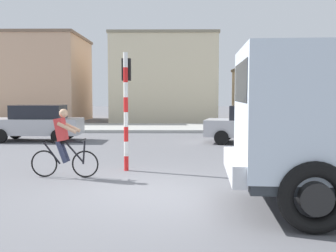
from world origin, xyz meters
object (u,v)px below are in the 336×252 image
object	(u,v)px
cyclist	(64,143)
car_red_near	(254,124)
traffic_light_pole	(126,95)
car_white_mid	(36,123)

from	to	relation	value
cyclist	car_red_near	distance (m)	9.35
traffic_light_pole	car_white_mid	distance (m)	8.51
cyclist	traffic_light_pole	distance (m)	2.13
cyclist	car_white_mid	size ratio (longest dim) A/B	0.43
traffic_light_pole	car_white_mid	xyz separation A→B (m)	(-4.81, 6.90, -1.25)
traffic_light_pole	car_red_near	world-z (taller)	traffic_light_pole
cyclist	car_white_mid	bearing A→B (deg)	113.03
traffic_light_pole	car_white_mid	world-z (taller)	traffic_light_pole
car_white_mid	traffic_light_pole	bearing A→B (deg)	-55.13
cyclist	car_white_mid	distance (m)	8.57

